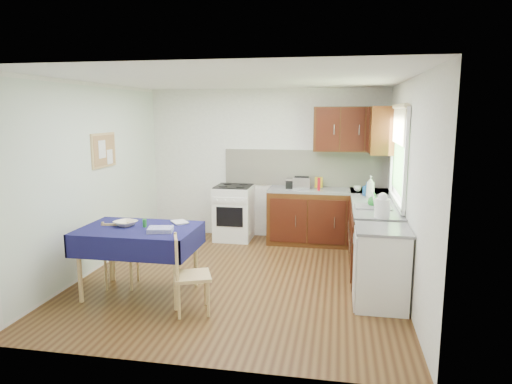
% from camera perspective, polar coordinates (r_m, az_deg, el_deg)
% --- Properties ---
extents(floor, '(4.20, 4.20, 0.00)m').
position_cam_1_polar(floor, '(5.99, -1.99, -10.72)').
color(floor, '#442712').
rests_on(floor, ground).
extents(ceiling, '(4.00, 4.20, 0.02)m').
position_cam_1_polar(ceiling, '(5.62, -2.15, 13.88)').
color(ceiling, white).
rests_on(ceiling, wall_back).
extents(wall_back, '(4.00, 0.02, 2.50)m').
position_cam_1_polar(wall_back, '(7.72, 1.29, 3.51)').
color(wall_back, silver).
rests_on(wall_back, ground).
extents(wall_front, '(4.00, 0.02, 2.50)m').
position_cam_1_polar(wall_front, '(3.69, -9.12, -3.71)').
color(wall_front, silver).
rests_on(wall_front, ground).
extents(wall_left, '(0.02, 4.20, 2.50)m').
position_cam_1_polar(wall_left, '(6.40, -19.83, 1.60)').
color(wall_left, silver).
rests_on(wall_left, ground).
extents(wall_right, '(0.02, 4.20, 2.50)m').
position_cam_1_polar(wall_right, '(5.60, 18.36, 0.56)').
color(wall_right, silver).
rests_on(wall_right, ground).
extents(base_cabinets, '(1.90, 2.30, 0.86)m').
position_cam_1_polar(base_cabinets, '(6.94, 11.31, -4.30)').
color(base_cabinets, '#351F09').
rests_on(base_cabinets, ground).
extents(worktop_back, '(1.90, 0.60, 0.04)m').
position_cam_1_polar(worktop_back, '(7.38, 8.98, 0.19)').
color(worktop_back, slate).
rests_on(worktop_back, base_cabinets).
extents(worktop_right, '(0.60, 1.70, 0.04)m').
position_cam_1_polar(worktop_right, '(6.27, 14.66, -1.74)').
color(worktop_right, slate).
rests_on(worktop_right, base_cabinets).
extents(worktop_corner, '(0.60, 0.60, 0.04)m').
position_cam_1_polar(worktop_corner, '(7.39, 14.03, 0.03)').
color(worktop_corner, slate).
rests_on(worktop_corner, base_cabinets).
extents(splashback, '(2.70, 0.02, 0.60)m').
position_cam_1_polar(splashback, '(7.63, 6.10, 3.01)').
color(splashback, white).
rests_on(splashback, wall_back).
extents(upper_cabinets, '(1.20, 0.85, 0.70)m').
position_cam_1_polar(upper_cabinets, '(7.29, 12.96, 7.61)').
color(upper_cabinets, '#351F09').
rests_on(upper_cabinets, wall_back).
extents(stove, '(0.60, 0.61, 0.92)m').
position_cam_1_polar(stove, '(7.65, -2.79, -2.56)').
color(stove, white).
rests_on(stove, ground).
extents(window, '(0.04, 1.48, 1.26)m').
position_cam_1_polar(window, '(6.24, 17.43, 5.23)').
color(window, '#2D5D26').
rests_on(window, wall_right).
extents(fridge, '(0.58, 0.60, 0.89)m').
position_cam_1_polar(fridge, '(5.22, 15.39, -9.10)').
color(fridge, white).
rests_on(fridge, ground).
extents(corkboard, '(0.04, 0.62, 0.47)m').
position_cam_1_polar(corkboard, '(6.61, -18.49, 4.97)').
color(corkboard, tan).
rests_on(corkboard, wall_left).
extents(dining_table, '(1.33, 0.90, 0.80)m').
position_cam_1_polar(dining_table, '(5.46, -14.42, -5.40)').
color(dining_table, '#111043').
rests_on(dining_table, ground).
extents(chair_far, '(0.43, 0.43, 0.84)m').
position_cam_1_polar(chair_far, '(5.81, -16.61, -7.16)').
color(chair_far, tan).
rests_on(chair_far, ground).
extents(chair_near, '(0.49, 0.49, 0.85)m').
position_cam_1_polar(chair_near, '(4.94, -8.48, -9.87)').
color(chair_near, tan).
rests_on(chair_near, ground).
extents(toaster, '(0.27, 0.17, 0.21)m').
position_cam_1_polar(toaster, '(7.34, 5.72, 1.12)').
color(toaster, '#BCBCC1').
rests_on(toaster, worktop_back).
extents(sandwich_press, '(0.27, 0.23, 0.16)m').
position_cam_1_polar(sandwich_press, '(7.42, 4.86, 1.09)').
color(sandwich_press, black).
rests_on(sandwich_press, worktop_back).
extents(sauce_bottle, '(0.05, 0.05, 0.20)m').
position_cam_1_polar(sauce_bottle, '(7.21, 7.86, 0.97)').
color(sauce_bottle, red).
rests_on(sauce_bottle, worktop_back).
extents(yellow_packet, '(0.15, 0.12, 0.17)m').
position_cam_1_polar(yellow_packet, '(7.53, 7.84, 1.21)').
color(yellow_packet, gold).
rests_on(yellow_packet, worktop_back).
extents(dish_rack, '(0.45, 0.34, 0.21)m').
position_cam_1_polar(dish_rack, '(6.06, 14.43, -1.68)').
color(dish_rack, gray).
rests_on(dish_rack, worktop_right).
extents(kettle, '(0.18, 0.18, 0.30)m').
position_cam_1_polar(kettle, '(5.50, 15.51, -1.76)').
color(kettle, white).
rests_on(kettle, worktop_right).
extents(cup, '(0.14, 0.14, 0.09)m').
position_cam_1_polar(cup, '(7.25, 12.59, 0.42)').
color(cup, white).
rests_on(cup, worktop_back).
extents(soap_bottle_a, '(0.15, 0.15, 0.32)m').
position_cam_1_polar(soap_bottle_a, '(6.73, 14.11, 0.63)').
color(soap_bottle_a, white).
rests_on(soap_bottle_a, worktop_right).
extents(soap_bottle_b, '(0.12, 0.12, 0.21)m').
position_cam_1_polar(soap_bottle_b, '(6.91, 13.67, 0.41)').
color(soap_bottle_b, '#1E61B1').
rests_on(soap_bottle_b, worktop_right).
extents(soap_bottle_c, '(0.18, 0.18, 0.19)m').
position_cam_1_polar(soap_bottle_c, '(6.13, 14.45, -0.92)').
color(soap_bottle_c, '#268D2F').
rests_on(soap_bottle_c, worktop_right).
extents(plate_bowl, '(0.32, 0.32, 0.06)m').
position_cam_1_polar(plate_bowl, '(5.54, -16.00, -3.79)').
color(plate_bowl, '#F8E5CB').
rests_on(plate_bowl, dining_table).
extents(book, '(0.27, 0.28, 0.02)m').
position_cam_1_polar(book, '(5.54, -10.33, -3.82)').
color(book, white).
rests_on(book, dining_table).
extents(spice_jar, '(0.05, 0.05, 0.10)m').
position_cam_1_polar(spice_jar, '(5.43, -13.75, -3.79)').
color(spice_jar, '#23832B').
rests_on(spice_jar, dining_table).
extents(tea_towel, '(0.31, 0.27, 0.05)m').
position_cam_1_polar(tea_towel, '(5.19, -11.86, -4.62)').
color(tea_towel, '#282F94').
rests_on(tea_towel, dining_table).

